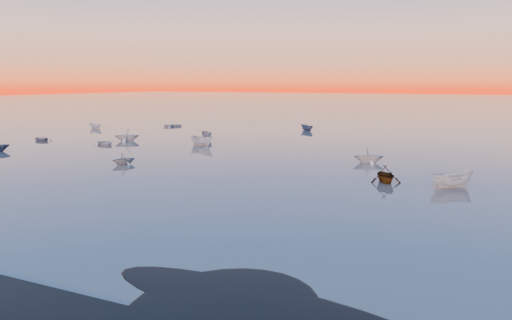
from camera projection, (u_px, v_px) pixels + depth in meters
The scene contains 5 objects.
ground at pixel (406, 124), 115.38m from camera, with size 600.00×600.00×0.00m, color #615951.
mud_lobes at pixel (77, 272), 25.52m from camera, with size 140.00×6.00×0.07m, color black, non-canonical shape.
moored_fleet at pixel (353, 148), 73.56m from camera, with size 124.00×58.00×1.20m, color silver, non-canonical shape.
boat_near_left at pixel (105, 145), 77.34m from camera, with size 3.88×1.61×0.97m, color silver.
boat_near_center at pixel (452, 188), 46.02m from camera, with size 4.34×1.84×1.50m, color silver.
Camera 1 is at (18.83, -18.92, 9.64)m, focal length 35.00 mm.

